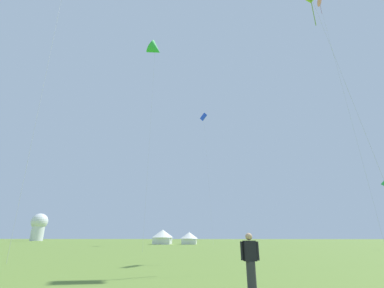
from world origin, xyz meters
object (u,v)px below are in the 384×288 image
object	(u,v)px
person_spectator	(251,263)
festival_tent_left	(189,237)
kite_blue_diamond	(204,118)
kite_green_delta	(155,49)
observatory_dome	(39,225)
festival_tent_right	(163,236)
kite_pink_parafoil	(320,3)

from	to	relation	value
person_spectator	festival_tent_left	bearing A→B (deg)	96.81
kite_blue_diamond	person_spectator	size ratio (longest dim) A/B	18.55
kite_green_delta	observatory_dome	distance (m)	100.28
festival_tent_right	observatory_dome	xyz separation A→B (m)	(-60.05, 45.38, 4.27)
kite_pink_parafoil	festival_tent_right	size ratio (longest dim) A/B	7.17
festival_tent_left	festival_tent_right	bearing A→B (deg)	-180.00
person_spectator	kite_pink_parafoil	bearing A→B (deg)	54.73
kite_pink_parafoil	person_spectator	distance (m)	42.76
festival_tent_right	observatory_dome	bearing A→B (deg)	142.92
kite_pink_parafoil	person_spectator	xyz separation A→B (m)	(-15.49, -21.90, -33.30)
kite_green_delta	kite_blue_diamond	bearing A→B (deg)	75.89
kite_pink_parafoil	person_spectator	size ratio (longest dim) A/B	20.10
festival_tent_right	observatory_dome	world-z (taller)	observatory_dome
kite_green_delta	person_spectator	size ratio (longest dim) A/B	18.10
kite_pink_parafoil	festival_tent_left	distance (m)	50.76
festival_tent_right	kite_blue_diamond	bearing A→B (deg)	-8.77
kite_pink_parafoil	person_spectator	bearing A→B (deg)	-125.27
kite_green_delta	festival_tent_right	world-z (taller)	kite_green_delta
kite_green_delta	festival_tent_right	bearing A→B (deg)	95.83
kite_blue_diamond	festival_tent_left	distance (m)	29.21
kite_pink_parafoil	festival_tent_left	world-z (taller)	kite_pink_parafoil
kite_green_delta	person_spectator	xyz separation A→B (m)	(9.59, -25.03, -29.04)
festival_tent_right	observatory_dome	distance (m)	75.38
kite_pink_parafoil	festival_tent_left	xyz separation A→B (m)	(-21.93, 32.04, -32.70)
kite_green_delta	festival_tent_right	distance (m)	40.45
person_spectator	festival_tent_left	xyz separation A→B (m)	(-6.44, 53.94, 0.60)
festival_tent_right	festival_tent_left	world-z (taller)	festival_tent_right
festival_tent_left	observatory_dome	bearing A→B (deg)	145.55
kite_green_delta	festival_tent_right	size ratio (longest dim) A/B	6.46
festival_tent_left	observatory_dome	size ratio (longest dim) A/B	0.37
festival_tent_right	festival_tent_left	bearing A→B (deg)	0.00
kite_blue_diamond	person_spectator	bearing A→B (deg)	-87.05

